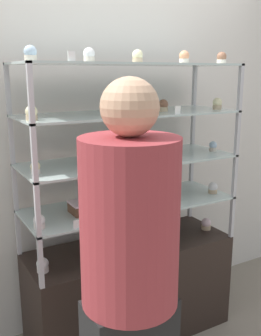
% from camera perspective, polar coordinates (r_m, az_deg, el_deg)
% --- Properties ---
extents(ground_plane, '(20.00, 20.00, 0.00)m').
position_cam_1_polar(ground_plane, '(2.84, 0.00, -22.77)').
color(ground_plane, gray).
extents(back_wall, '(8.00, 0.05, 2.60)m').
position_cam_1_polar(back_wall, '(2.65, -4.06, 5.20)').
color(back_wall, silver).
rests_on(back_wall, ground_plane).
extents(display_base, '(1.30, 0.46, 0.63)m').
position_cam_1_polar(display_base, '(2.67, 0.00, -17.28)').
color(display_base, black).
rests_on(display_base, ground_plane).
extents(display_riser_lower, '(1.30, 0.46, 0.28)m').
position_cam_1_polar(display_riser_lower, '(2.42, 0.00, -5.48)').
color(display_riser_lower, '#B7B7BC').
rests_on(display_riser_lower, display_base).
extents(display_riser_middle, '(1.30, 0.46, 0.28)m').
position_cam_1_polar(display_riser_middle, '(2.34, 0.00, 0.92)').
color(display_riser_middle, '#B7B7BC').
rests_on(display_riser_middle, display_riser_lower).
extents(display_riser_upper, '(1.30, 0.46, 0.28)m').
position_cam_1_polar(display_riser_upper, '(2.30, 0.00, 7.66)').
color(display_riser_upper, '#B7B7BC').
rests_on(display_riser_upper, display_riser_middle).
extents(display_riser_top, '(1.30, 0.46, 0.28)m').
position_cam_1_polar(display_riser_top, '(2.29, 0.00, 14.57)').
color(display_riser_top, '#B7B7BC').
rests_on(display_riser_top, display_riser_upper).
extents(layer_cake_centerpiece, '(0.16, 0.16, 0.12)m').
position_cam_1_polar(layer_cake_centerpiece, '(2.38, -0.81, 3.07)').
color(layer_cake_centerpiece, brown).
rests_on(layer_cake_centerpiece, display_riser_middle).
extents(sheet_cake_frosted, '(0.26, 0.14, 0.07)m').
position_cam_1_polar(sheet_cake_frosted, '(2.28, -5.56, -5.45)').
color(sheet_cake_frosted, brown).
rests_on(sheet_cake_frosted, display_riser_lower).
extents(cupcake_0, '(0.07, 0.07, 0.08)m').
position_cam_1_polar(cupcake_0, '(2.25, -12.64, -13.60)').
color(cupcake_0, white).
rests_on(cupcake_0, display_base).
extents(cupcake_1, '(0.07, 0.07, 0.08)m').
position_cam_1_polar(cupcake_1, '(2.44, 0.94, -10.95)').
color(cupcake_1, '#CCB28C').
rests_on(cupcake_1, display_base).
extents(cupcake_2, '(0.07, 0.07, 0.08)m').
position_cam_1_polar(cupcake_2, '(2.79, 10.92, -7.98)').
color(cupcake_2, '#CCB28C').
rests_on(cupcake_2, display_base).
extents(price_tag_0, '(0.04, 0.00, 0.04)m').
position_cam_1_polar(price_tag_0, '(2.24, -2.94, -13.85)').
color(price_tag_0, white).
rests_on(price_tag_0, display_base).
extents(cupcake_3, '(0.06, 0.06, 0.07)m').
position_cam_1_polar(cupcake_3, '(2.08, -13.10, -7.61)').
color(cupcake_3, white).
rests_on(cupcake_3, display_riser_lower).
extents(cupcake_4, '(0.06, 0.06, 0.07)m').
position_cam_1_polar(cupcake_4, '(2.30, 1.65, -5.16)').
color(cupcake_4, '#CCB28C').
rests_on(cupcake_4, display_riser_lower).
extents(cupcake_5, '(0.06, 0.06, 0.07)m').
position_cam_1_polar(cupcake_5, '(2.66, 11.86, -2.86)').
color(cupcake_5, '#CCB28C').
rests_on(cupcake_5, display_riser_lower).
extents(price_tag_1, '(0.04, 0.00, 0.04)m').
position_cam_1_polar(price_tag_1, '(2.05, -7.82, -8.09)').
color(price_tag_1, white).
rests_on(price_tag_1, display_riser_lower).
extents(cupcake_6, '(0.05, 0.05, 0.06)m').
position_cam_1_polar(cupcake_6, '(2.05, -13.63, 0.02)').
color(cupcake_6, white).
rests_on(cupcake_6, display_riser_middle).
extents(cupcake_7, '(0.05, 0.05, 0.06)m').
position_cam_1_polar(cupcake_7, '(2.63, 11.88, 3.09)').
color(cupcake_7, beige).
rests_on(cupcake_7, display_riser_middle).
extents(price_tag_2, '(0.04, 0.00, 0.04)m').
position_cam_1_polar(price_tag_2, '(2.27, 6.97, 1.39)').
color(price_tag_2, white).
rests_on(price_tag_2, display_riser_middle).
extents(cupcake_8, '(0.06, 0.06, 0.07)m').
position_cam_1_polar(cupcake_8, '(1.97, -14.18, 7.70)').
color(cupcake_8, '#CCB28C').
rests_on(cupcake_8, display_riser_upper).
extents(cupcake_9, '(0.06, 0.06, 0.07)m').
position_cam_1_polar(cupcake_9, '(2.12, -3.63, 8.49)').
color(cupcake_9, '#CCB28C').
rests_on(cupcake_9, display_riser_upper).
extents(cupcake_10, '(0.06, 0.06, 0.07)m').
position_cam_1_polar(cupcake_10, '(2.37, 4.79, 9.01)').
color(cupcake_10, '#CCB28C').
rests_on(cupcake_10, display_riser_upper).
extents(cupcake_11, '(0.06, 0.06, 0.07)m').
position_cam_1_polar(cupcake_11, '(2.57, 12.48, 9.10)').
color(cupcake_11, '#CCB28C').
rests_on(cupcake_11, display_riser_upper).
extents(price_tag_3, '(0.04, 0.00, 0.04)m').
position_cam_1_polar(price_tag_3, '(2.22, 6.86, 8.35)').
color(price_tag_3, white).
rests_on(price_tag_3, display_riser_upper).
extents(cupcake_12, '(0.06, 0.06, 0.07)m').
position_cam_1_polar(cupcake_12, '(1.94, -14.34, 15.81)').
color(cupcake_12, beige).
rests_on(cupcake_12, display_riser_top).
extents(cupcake_13, '(0.06, 0.06, 0.07)m').
position_cam_1_polar(cupcake_13, '(2.08, -6.04, 15.97)').
color(cupcake_13, beige).
rests_on(cupcake_13, display_riser_top).
extents(cupcake_14, '(0.06, 0.06, 0.07)m').
position_cam_1_polar(cupcake_14, '(2.24, 1.02, 15.88)').
color(cupcake_14, '#CCB28C').
rests_on(cupcake_14, display_riser_top).
extents(cupcake_15, '(0.06, 0.06, 0.07)m').
position_cam_1_polar(cupcake_15, '(2.37, 7.80, 15.64)').
color(cupcake_15, beige).
rests_on(cupcake_15, display_riser_top).
extents(cupcake_16, '(0.06, 0.06, 0.07)m').
position_cam_1_polar(cupcake_16, '(2.56, 13.08, 15.27)').
color(cupcake_16, beige).
rests_on(cupcake_16, display_riser_top).
extents(price_tag_4, '(0.04, 0.00, 0.04)m').
position_cam_1_polar(price_tag_4, '(1.91, -8.56, 15.76)').
color(price_tag_4, white).
rests_on(price_tag_4, display_riser_top).
extents(customer_figure, '(0.39, 0.39, 1.68)m').
position_cam_1_polar(customer_figure, '(1.64, -0.11, -15.20)').
color(customer_figure, black).
rests_on(customer_figure, ground_plane).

